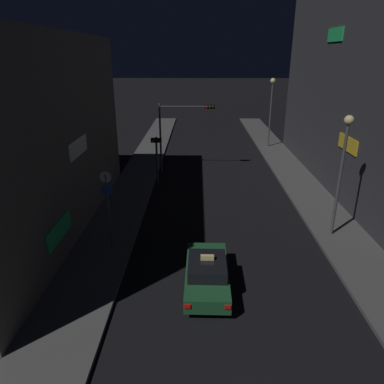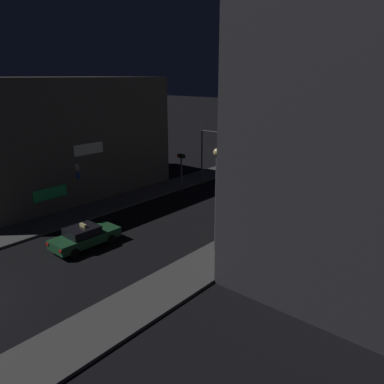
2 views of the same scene
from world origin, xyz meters
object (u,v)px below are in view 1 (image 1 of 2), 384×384
object	(u,v)px
traffic_light_left_kerb	(157,151)
street_lamp_far_block	(272,99)
sign_pole_left	(108,204)
street_lamp_near_block	(343,157)
taxi	(207,273)
traffic_light_overhead	(180,123)

from	to	relation	value
traffic_light_left_kerb	street_lamp_far_block	size ratio (longest dim) A/B	0.52
sign_pole_left	street_lamp_near_block	distance (m)	12.04
taxi	traffic_light_overhead	world-z (taller)	traffic_light_overhead
traffic_light_left_kerb	street_lamp_near_block	xyz separation A→B (m)	(10.52, -8.50, 1.92)
sign_pole_left	taxi	bearing A→B (deg)	-31.34
traffic_light_left_kerb	street_lamp_far_block	world-z (taller)	street_lamp_far_block
street_lamp_near_block	sign_pole_left	bearing A→B (deg)	-171.23
taxi	street_lamp_near_block	bearing A→B (deg)	34.03
street_lamp_near_block	street_lamp_far_block	world-z (taller)	street_lamp_far_block
traffic_light_left_kerb	sign_pole_left	xyz separation A→B (m)	(-1.23, -10.31, 0.03)
taxi	traffic_light_overhead	size ratio (longest dim) A/B	0.78
sign_pole_left	traffic_light_overhead	bearing A→B (deg)	77.78
traffic_light_overhead	street_lamp_near_block	bearing A→B (deg)	-52.64
sign_pole_left	street_lamp_far_block	distance (m)	25.00
traffic_light_overhead	sign_pole_left	distance (m)	13.79
traffic_light_left_kerb	street_lamp_far_block	xyz separation A→B (m)	(10.68, 11.53, 2.46)
sign_pole_left	street_lamp_near_block	xyz separation A→B (m)	(11.75, 1.81, 1.89)
taxi	traffic_light_left_kerb	world-z (taller)	traffic_light_left_kerb
taxi	street_lamp_far_block	xyz separation A→B (m)	(7.14, 24.75, 4.36)
traffic_light_left_kerb	street_lamp_near_block	world-z (taller)	street_lamp_near_block
taxi	sign_pole_left	size ratio (longest dim) A/B	1.08
traffic_light_overhead	street_lamp_near_block	size ratio (longest dim) A/B	0.88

